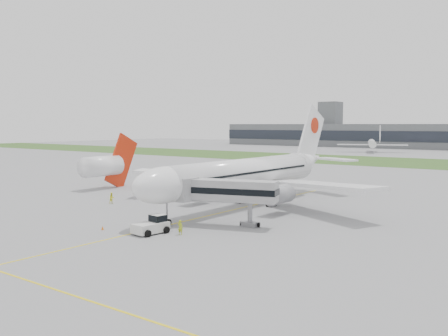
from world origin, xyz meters
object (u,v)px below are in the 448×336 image
Objects in this scene: pushback_tug at (152,225)px; ground_crew_near at (180,227)px; neighbor_aircraft at (104,165)px; jet_bridge at (223,191)px; airliner at (249,173)px.

pushback_tug reaches higher than ground_crew_near.
ground_crew_near is 0.12× the size of neighbor_aircraft.
neighbor_aircraft is (-42.97, 23.95, 4.03)m from ground_crew_near.
jet_bridge is 46.87m from neighbor_aircraft.
ground_crew_near is at bearing 29.96° from pushback_tug.
pushback_tug is 47.22m from neighbor_aircraft.
ground_crew_near is (-0.95, -7.58, -3.84)m from jet_bridge.
pushback_tug is 0.31× the size of neighbor_aircraft.
neighbor_aircraft is at bearing 153.71° from pushback_tug.
jet_bridge is 0.88× the size of neighbor_aircraft.
jet_bridge is at bearing 70.90° from pushback_tug.
airliner is 37.71m from neighbor_aircraft.
ground_crew_near is (3.37, 1.47, -0.12)m from pushback_tug.
airliner is 24.16m from ground_crew_near.
neighbor_aircraft reaches higher than ground_crew_near.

